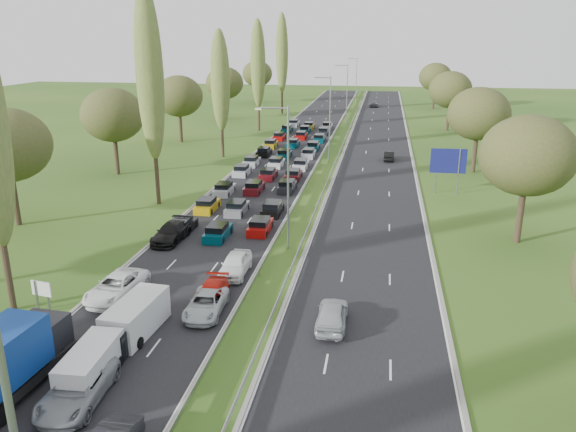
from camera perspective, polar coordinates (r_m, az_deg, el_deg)
The scene contains 24 objects.
ground at distance 82.99m, azimuth 4.31°, elevation 5.78°, with size 260.00×260.00×0.00m, color #254A17.
near_carriageway at distance 86.28m, azimuth -0.02°, elevation 6.29°, with size 10.50×215.00×0.04m, color black.
far_carriageway at distance 85.11m, azimuth 9.02°, elevation 5.91°, with size 10.50×215.00×0.04m, color black.
central_reservation at distance 85.32m, azimuth 4.48°, elevation 6.48°, with size 2.36×215.00×0.32m.
lamp_columns at distance 79.99m, azimuth 4.27°, elevation 9.69°, with size 0.18×140.18×12.00m.
poplar_row at distance 73.05m, azimuth -9.37°, elevation 13.78°, with size 2.80×127.80×22.44m.
woodland_left at distance 72.61m, azimuth -18.58°, elevation 9.35°, with size 8.00×166.00×11.10m.
woodland_right at distance 69.24m, azimuth 19.82°, elevation 8.85°, with size 8.00×153.00×11.10m.
traffic_queue_fill at distance 81.15m, azimuth -0.66°, elevation 5.87°, with size 8.95×69.97×0.80m.
near_car_2 at distance 40.53m, azimuth -17.02°, elevation -6.89°, with size 2.60×5.63×1.57m, color white.
near_car_3 at distance 50.30m, azimuth -11.77°, elevation -1.62°, with size 2.18×5.37×1.56m, color black.
near_car_6 at distance 30.46m, azimuth -20.62°, elevation -16.09°, with size 2.51×5.45×1.52m, color gray.
near_car_7 at distance 35.77m, azimuth -15.63°, elevation -10.26°, with size 2.08×5.11×1.48m, color #05444B.
near_car_10 at distance 37.09m, azimuth -8.34°, elevation -8.83°, with size 2.21×4.80×1.33m, color #B4BBBF.
near_car_11 at distance 38.38m, azimuth -7.78°, elevation -7.85°, with size 1.87×4.59×1.33m, color #B1140A.
near_car_12 at distance 42.62m, azimuth -5.38°, elevation -4.88°, with size 1.90×4.72×1.61m, color white.
far_car_0 at distance 35.29m, azimuth 4.50°, elevation -9.92°, with size 1.86×4.63×1.58m, color #A1A7AA.
far_car_1 at distance 83.16m, azimuth 10.23°, elevation 6.05°, with size 1.41×4.03×1.33m, color black.
far_car_2 at distance 148.21m, azimuth 8.71°, elevation 11.18°, with size 2.17×4.70×1.31m, color slate.
blue_lorry at distance 31.44m, azimuth -27.22°, elevation -13.40°, with size 2.45×8.84×3.73m.
white_van_front at distance 31.87m, azimuth -19.20°, elevation -13.89°, with size 1.85×4.72×1.90m.
white_van_rear at distance 35.69m, azimuth -15.01°, elevation -9.70°, with size 2.05×5.23×2.10m.
info_sign at distance 40.08m, azimuth -23.74°, elevation -7.07°, with size 1.50×0.35×2.10m.
direction_sign at distance 66.11m, azimuth 15.97°, elevation 5.20°, with size 4.00×0.25×5.20m.
Camera 1 is at (11.94, -0.85, 17.18)m, focal length 35.00 mm.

